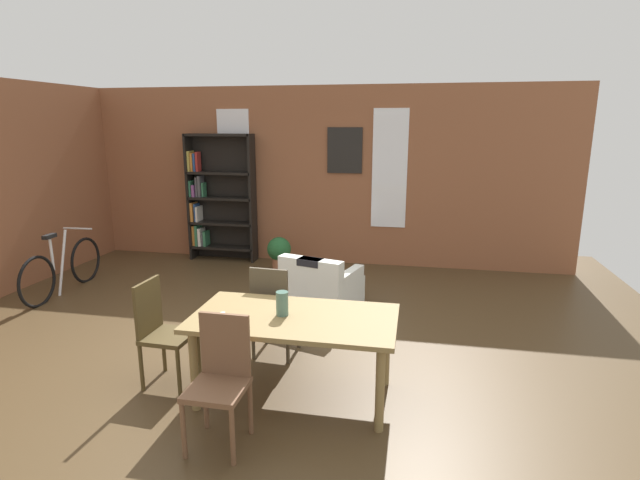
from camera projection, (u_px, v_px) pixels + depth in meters
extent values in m
plane|color=#4D3A23|center=(234.00, 356.00, 4.94)|extent=(9.61, 9.61, 0.00)
cube|color=brown|center=(311.00, 176.00, 8.09)|extent=(8.39, 0.12, 2.87)
cube|color=white|center=(235.00, 166.00, 8.23)|extent=(0.55, 0.02, 1.87)
cube|color=white|center=(390.00, 169.00, 7.74)|extent=(0.55, 0.02, 1.87)
cube|color=olive|center=(294.00, 318.00, 4.06)|extent=(1.69, 0.91, 0.04)
cylinder|color=olive|center=(194.00, 370.00, 3.95)|extent=(0.07, 0.07, 0.69)
cylinder|color=olive|center=(380.00, 389.00, 3.67)|extent=(0.07, 0.07, 0.69)
cylinder|color=olive|center=(227.00, 334.00, 4.62)|extent=(0.07, 0.07, 0.69)
cylinder|color=olive|center=(386.00, 348.00, 4.34)|extent=(0.07, 0.07, 0.69)
cylinder|color=#4C7266|center=(282.00, 303.00, 4.05)|extent=(0.10, 0.10, 0.20)
cylinder|color=silver|center=(223.00, 315.00, 4.01)|extent=(0.04, 0.04, 0.05)
cube|color=brown|center=(217.00, 389.00, 3.47)|extent=(0.40, 0.40, 0.04)
cube|color=brown|center=(225.00, 346.00, 3.59)|extent=(0.38, 0.03, 0.50)
cylinder|color=brown|center=(184.00, 431.00, 3.39)|extent=(0.04, 0.04, 0.43)
cylinder|color=brown|center=(233.00, 437.00, 3.32)|extent=(0.04, 0.04, 0.43)
cylinder|color=brown|center=(206.00, 402.00, 3.74)|extent=(0.04, 0.04, 0.43)
cylinder|color=brown|center=(250.00, 408.00, 3.67)|extent=(0.04, 0.04, 0.43)
cube|color=#4B3C1F|center=(169.00, 336.00, 4.34)|extent=(0.42, 0.42, 0.04)
cube|color=#4B3C1F|center=(148.00, 308.00, 4.32)|extent=(0.05, 0.38, 0.50)
cylinder|color=#4B3C1F|center=(179.00, 373.00, 4.18)|extent=(0.04, 0.04, 0.43)
cylinder|color=#4B3C1F|center=(199.00, 354.00, 4.52)|extent=(0.04, 0.04, 0.43)
cylinder|color=#4B3C1F|center=(141.00, 368.00, 4.26)|extent=(0.04, 0.04, 0.43)
cylinder|color=#4B3C1F|center=(164.00, 350.00, 4.60)|extent=(0.04, 0.04, 0.43)
cube|color=#473E2E|center=(276.00, 311.00, 4.91)|extent=(0.42, 0.42, 0.04)
cube|color=#473E2E|center=(269.00, 294.00, 4.68)|extent=(0.38, 0.05, 0.50)
cylinder|color=#473E2E|center=(299.00, 328.00, 5.09)|extent=(0.04, 0.04, 0.43)
cylinder|color=#473E2E|center=(266.00, 325.00, 5.18)|extent=(0.04, 0.04, 0.43)
cylinder|color=#473E2E|center=(288.00, 343.00, 4.75)|extent=(0.04, 0.04, 0.43)
cylinder|color=#473E2E|center=(253.00, 339.00, 4.84)|extent=(0.04, 0.04, 0.43)
cube|color=black|center=(191.00, 197.00, 8.32)|extent=(0.04, 0.29, 2.12)
cube|color=black|center=(253.00, 199.00, 8.11)|extent=(0.04, 0.29, 2.12)
cube|color=black|center=(225.00, 197.00, 8.35)|extent=(1.14, 0.01, 2.12)
cube|color=black|center=(224.00, 247.00, 8.41)|extent=(1.10, 0.29, 0.04)
cube|color=orange|center=(196.00, 235.00, 8.46)|extent=(0.05, 0.19, 0.34)
cube|color=#33724C|center=(199.00, 235.00, 8.45)|extent=(0.05, 0.23, 0.36)
cube|color=white|center=(202.00, 236.00, 8.45)|extent=(0.05, 0.23, 0.30)
cube|color=#4C4C51|center=(204.00, 239.00, 8.45)|extent=(0.03, 0.18, 0.23)
cube|color=#33724C|center=(206.00, 238.00, 8.44)|extent=(0.04, 0.20, 0.26)
cube|color=black|center=(223.00, 223.00, 8.31)|extent=(1.10, 0.29, 0.04)
cube|color=orange|center=(194.00, 212.00, 8.37)|extent=(0.04, 0.23, 0.32)
cube|color=#284C8C|center=(197.00, 212.00, 8.36)|extent=(0.03, 0.19, 0.30)
cube|color=white|center=(199.00, 214.00, 8.36)|extent=(0.03, 0.24, 0.26)
cube|color=black|center=(221.00, 198.00, 8.21)|extent=(1.10, 0.29, 0.04)
cube|color=#33724C|center=(192.00, 188.00, 8.28)|extent=(0.03, 0.21, 0.27)
cube|color=#8C4C8C|center=(195.00, 191.00, 8.28)|extent=(0.04, 0.22, 0.20)
cube|color=#4C4C51|center=(198.00, 187.00, 8.25)|extent=(0.03, 0.16, 0.33)
cube|color=#4C4C51|center=(201.00, 186.00, 8.24)|extent=(0.05, 0.20, 0.35)
cube|color=#33724C|center=(204.00, 190.00, 8.24)|extent=(0.03, 0.15, 0.24)
cube|color=black|center=(220.00, 173.00, 8.12)|extent=(1.10, 0.29, 0.04)
cube|color=gold|center=(191.00, 161.00, 8.17)|extent=(0.03, 0.21, 0.33)
cube|color=orange|center=(193.00, 162.00, 8.17)|extent=(0.03, 0.15, 0.30)
cube|color=#284C8C|center=(196.00, 162.00, 8.16)|extent=(0.03, 0.16, 0.29)
cube|color=#B22D28|center=(198.00, 162.00, 8.15)|extent=(0.04, 0.14, 0.32)
cube|color=black|center=(218.00, 135.00, 7.97)|extent=(1.10, 0.29, 0.04)
cube|color=silver|center=(323.00, 295.00, 6.11)|extent=(0.99, 0.99, 0.40)
cube|color=silver|center=(311.00, 273.00, 5.75)|extent=(0.81, 0.38, 0.35)
cube|color=silver|center=(348.00, 278.00, 5.90)|extent=(0.32, 0.72, 0.15)
cube|color=silver|center=(299.00, 270.00, 6.20)|extent=(0.32, 0.72, 0.15)
cube|color=black|center=(310.00, 262.00, 5.72)|extent=(0.32, 0.24, 0.08)
torus|color=black|center=(37.00, 282.00, 6.25)|extent=(0.07, 0.68, 0.68)
torus|color=black|center=(86.00, 260.00, 7.23)|extent=(0.07, 0.68, 0.68)
cylinder|color=silver|center=(62.00, 263.00, 6.72)|extent=(0.05, 0.32, 0.89)
cylinder|color=silver|center=(52.00, 254.00, 6.50)|extent=(0.04, 0.04, 0.45)
cube|color=black|center=(49.00, 236.00, 6.44)|extent=(0.09, 0.20, 0.05)
cylinder|color=silver|center=(78.00, 228.00, 7.02)|extent=(0.44, 0.05, 0.02)
cylinder|color=#9E6042|center=(279.00, 265.00, 7.73)|extent=(0.22, 0.22, 0.22)
sphere|color=#235B2D|center=(279.00, 249.00, 7.67)|extent=(0.37, 0.37, 0.37)
cube|color=#1E1E33|center=(266.00, 322.00, 5.78)|extent=(0.11, 0.78, 0.01)
cube|color=silver|center=(275.00, 323.00, 5.76)|extent=(0.11, 0.78, 0.01)
cube|color=#1E1E33|center=(284.00, 323.00, 5.74)|extent=(0.11, 0.78, 0.01)
cube|color=silver|center=(294.00, 324.00, 5.72)|extent=(0.11, 0.78, 0.01)
cube|color=#1E1E33|center=(303.00, 325.00, 5.70)|extent=(0.11, 0.78, 0.01)
cube|color=silver|center=(312.00, 326.00, 5.67)|extent=(0.11, 0.78, 0.01)
cube|color=#1E1E33|center=(321.00, 326.00, 5.65)|extent=(0.11, 0.78, 0.01)
cube|color=silver|center=(331.00, 327.00, 5.63)|extent=(0.11, 0.78, 0.01)
cube|color=#1E1E33|center=(340.00, 328.00, 5.61)|extent=(0.11, 0.78, 0.01)
cube|color=silver|center=(350.00, 329.00, 5.59)|extent=(0.11, 0.78, 0.01)
cube|color=black|center=(345.00, 150.00, 7.81)|extent=(0.56, 0.03, 0.72)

